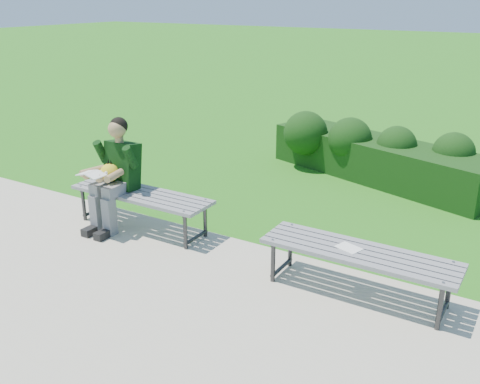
# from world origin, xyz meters

# --- Properties ---
(ground) EXTENTS (80.00, 80.00, 0.00)m
(ground) POSITION_xyz_m (0.00, 0.00, 0.00)
(ground) COLOR #2D7121
(ground) RESTS_ON ground
(walkway) EXTENTS (30.00, 3.50, 0.02)m
(walkway) POSITION_xyz_m (0.00, -1.75, 0.01)
(walkway) COLOR #BDAE9D
(walkway) RESTS_ON ground
(hedge) EXTENTS (3.66, 1.96, 0.92)m
(hedge) POSITION_xyz_m (0.50, 3.00, 0.40)
(hedge) COLOR #143818
(hedge) RESTS_ON ground
(bench_left) EXTENTS (1.80, 0.50, 0.46)m
(bench_left) POSITION_xyz_m (-1.22, -0.32, 0.42)
(bench_left) COLOR slate
(bench_left) RESTS_ON walkway
(bench_right) EXTENTS (1.80, 0.50, 0.46)m
(bench_right) POSITION_xyz_m (1.50, -0.45, 0.42)
(bench_right) COLOR slate
(bench_right) RESTS_ON walkway
(seated_boy) EXTENTS (0.56, 0.76, 1.31)m
(seated_boy) POSITION_xyz_m (-1.52, -0.41, 0.71)
(seated_boy) COLOR slate
(seated_boy) RESTS_ON walkway
(paper_sheet) EXTENTS (0.26, 0.22, 0.01)m
(paper_sheet) POSITION_xyz_m (1.40, -0.45, 0.47)
(paper_sheet) COLOR white
(paper_sheet) RESTS_ON bench_right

